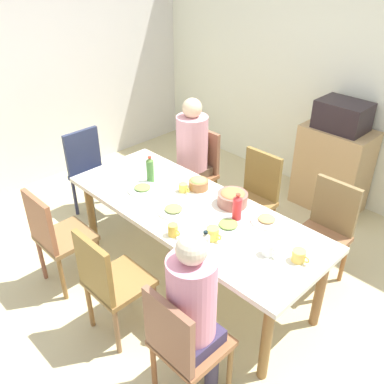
# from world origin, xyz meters

# --- Properties ---
(ground_plane) EXTENTS (6.02, 6.02, 0.00)m
(ground_plane) POSITION_xyz_m (0.00, 0.00, 0.00)
(ground_plane) COLOR #CABD8D
(wall_back) EXTENTS (5.26, 0.12, 2.60)m
(wall_back) POSITION_xyz_m (0.00, 2.18, 1.30)
(wall_back) COLOR silver
(wall_back) RESTS_ON ground_plane
(wall_left) EXTENTS (0.12, 4.48, 2.60)m
(wall_left) POSITION_xyz_m (-2.57, 0.00, 1.30)
(wall_left) COLOR silver
(wall_left) RESTS_ON ground_plane
(dining_table) EXTENTS (2.20, 0.85, 0.73)m
(dining_table) POSITION_xyz_m (0.00, 0.00, 0.65)
(dining_table) COLOR silver
(dining_table) RESTS_ON ground_plane
(chair_0) EXTENTS (0.40, 0.40, 0.90)m
(chair_0) POSITION_xyz_m (0.73, -0.80, 0.51)
(chair_0) COLOR #915A37
(chair_0) RESTS_ON ground_plane
(person_0) EXTENTS (0.30, 0.30, 1.25)m
(person_0) POSITION_xyz_m (0.73, -0.71, 0.73)
(person_0) COLOR #37344F
(person_0) RESTS_ON ground_plane
(chair_1) EXTENTS (0.40, 0.40, 0.90)m
(chair_1) POSITION_xyz_m (0.00, 0.80, 0.51)
(chair_1) COLOR olive
(chair_1) RESTS_ON ground_plane
(chair_2) EXTENTS (0.40, 0.40, 0.90)m
(chair_2) POSITION_xyz_m (0.00, -0.80, 0.51)
(chair_2) COLOR olive
(chair_2) RESTS_ON ground_plane
(chair_3) EXTENTS (0.40, 0.40, 0.90)m
(chair_3) POSITION_xyz_m (-1.48, 0.00, 0.51)
(chair_3) COLOR #29314E
(chair_3) RESTS_ON ground_plane
(chair_4) EXTENTS (0.40, 0.40, 0.90)m
(chair_4) POSITION_xyz_m (-0.73, -0.80, 0.51)
(chair_4) COLOR olive
(chair_4) RESTS_ON ground_plane
(chair_5) EXTENTS (0.40, 0.40, 0.90)m
(chair_5) POSITION_xyz_m (0.73, 0.80, 0.51)
(chair_5) COLOR #905F3D
(chair_5) RESTS_ON ground_plane
(chair_6) EXTENTS (0.40, 0.40, 0.90)m
(chair_6) POSITION_xyz_m (-0.73, 0.80, 0.51)
(chair_6) COLOR #925B38
(chair_6) RESTS_ON ground_plane
(person_6) EXTENTS (0.31, 0.31, 1.26)m
(person_6) POSITION_xyz_m (-0.73, 0.71, 0.75)
(person_6) COLOR brown
(person_6) RESTS_ON ground_plane
(plate_0) EXTENTS (0.25, 0.25, 0.04)m
(plate_0) POSITION_xyz_m (-0.49, -0.10, 0.74)
(plate_0) COLOR white
(plate_0) RESTS_ON dining_table
(plate_1) EXTENTS (0.25, 0.25, 0.04)m
(plate_1) POSITION_xyz_m (-0.07, -0.13, 0.74)
(plate_1) COLOR white
(plate_1) RESTS_ON dining_table
(plate_2) EXTENTS (0.26, 0.26, 0.04)m
(plate_2) POSITION_xyz_m (0.36, 0.02, 0.74)
(plate_2) COLOR white
(plate_2) RESTS_ON dining_table
(plate_3) EXTENTS (0.24, 0.24, 0.04)m
(plate_3) POSITION_xyz_m (0.51, 0.27, 0.74)
(plate_3) COLOR white
(plate_3) RESTS_ON dining_table
(bowl_0) EXTENTS (0.16, 0.16, 0.10)m
(bowl_0) POSITION_xyz_m (-0.18, 0.25, 0.78)
(bowl_0) COLOR #A0683D
(bowl_0) RESTS_ON dining_table
(bowl_1) EXTENTS (0.24, 0.24, 0.12)m
(bowl_1) POSITION_xyz_m (0.18, 0.27, 0.79)
(bowl_1) COLOR #975F51
(bowl_1) RESTS_ON dining_table
(cup_0) EXTENTS (0.11, 0.07, 0.09)m
(cup_0) POSITION_xyz_m (0.15, -0.33, 0.77)
(cup_0) COLOR #E7C346
(cup_0) RESTS_ON dining_table
(cup_1) EXTENTS (0.11, 0.07, 0.07)m
(cup_1) POSITION_xyz_m (-0.23, 0.13, 0.77)
(cup_1) COLOR #E3CC52
(cup_1) RESTS_ON dining_table
(cup_2) EXTENTS (0.12, 0.09, 0.09)m
(cup_2) POSITION_xyz_m (0.38, -0.17, 0.78)
(cup_2) COLOR #DBC74F
(cup_2) RESTS_ON dining_table
(cup_3) EXTENTS (0.12, 0.08, 0.09)m
(cup_3) POSITION_xyz_m (0.75, -0.03, 0.78)
(cup_3) COLOR white
(cup_3) RESTS_ON dining_table
(cup_4) EXTENTS (0.13, 0.09, 0.08)m
(cup_4) POSITION_xyz_m (0.92, 0.06, 0.77)
(cup_4) COLOR #EBC656
(cup_4) RESTS_ON dining_table
(bottle_0) EXTENTS (0.07, 0.07, 0.24)m
(bottle_0) POSITION_xyz_m (-0.55, 0.04, 0.84)
(bottle_0) COLOR #467C39
(bottle_0) RESTS_ON dining_table
(bottle_1) EXTENTS (0.07, 0.07, 0.23)m
(bottle_1) POSITION_xyz_m (0.34, 0.13, 0.84)
(bottle_1) COLOR red
(bottle_1) RESTS_ON dining_table
(bottle_2) EXTENTS (0.06, 0.06, 0.21)m
(bottle_2) POSITION_xyz_m (0.47, -0.34, 0.83)
(bottle_2) COLOR white
(bottle_2) RESTS_ON dining_table
(side_cabinet) EXTENTS (0.70, 0.44, 0.90)m
(side_cabinet) POSITION_xyz_m (0.20, 1.88, 0.45)
(side_cabinet) COLOR tan
(side_cabinet) RESTS_ON ground_plane
(microwave) EXTENTS (0.48, 0.36, 0.28)m
(microwave) POSITION_xyz_m (0.20, 1.88, 1.04)
(microwave) COLOR #281F23
(microwave) RESTS_ON side_cabinet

